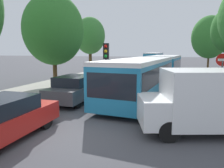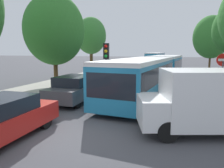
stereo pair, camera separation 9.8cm
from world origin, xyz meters
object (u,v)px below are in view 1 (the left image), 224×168
at_px(traffic_light, 106,59).
at_px(tree_left_far, 90,36).
at_px(queued_car_black, 138,67).
at_px(queued_car_tan, 125,71).
at_px(queued_car_white, 144,64).
at_px(articulated_bus, 153,71).
at_px(white_van, 215,99).
at_px(city_bus_rear, 154,57).
at_px(queued_car_silver, 112,77).
at_px(tree_right_far, 209,38).
at_px(tree_left_mid, 53,30).
at_px(queued_car_graphite, 75,89).
at_px(no_entry_sign, 222,71).
at_px(queued_car_red, 2,119).

relative_size(traffic_light, tree_left_far, 0.51).
bearing_deg(tree_left_far, queued_car_black, 53.13).
bearing_deg(queued_car_tan, queued_car_white, -0.78).
height_order(articulated_bus, white_van, articulated_bus).
height_order(city_bus_rear, white_van, city_bus_rear).
distance_m(queued_car_silver, tree_right_far, 18.52).
bearing_deg(white_van, tree_left_mid, -51.65).
relative_size(queued_car_graphite, no_entry_sign, 1.56).
relative_size(queued_car_silver, queued_car_tan, 1.02).
xyz_separation_m(articulated_bus, traffic_light, (-2.16, -4.75, 1.06)).
bearing_deg(tree_left_far, queued_car_silver, -53.28).
relative_size(queued_car_silver, tree_right_far, 0.57).
xyz_separation_m(queued_car_silver, tree_left_far, (-4.40, 5.90, 3.84)).
bearing_deg(no_entry_sign, queued_car_tan, -140.07).
relative_size(articulated_bus, queued_car_white, 3.92).
bearing_deg(queued_car_graphite, white_van, -113.06).
height_order(articulated_bus, queued_car_graphite, articulated_bus).
height_order(queued_car_black, tree_right_far, tree_right_far).
bearing_deg(tree_left_far, tree_right_far, 35.74).
height_order(white_van, traffic_light, traffic_light).
bearing_deg(no_entry_sign, traffic_light, -77.23).
relative_size(city_bus_rear, queued_car_black, 2.84).
bearing_deg(tree_left_mid, traffic_light, -33.78).
height_order(queued_car_tan, tree_right_far, tree_right_far).
xyz_separation_m(queued_car_silver, queued_car_black, (0.04, 11.81, -0.05)).
bearing_deg(tree_left_far, no_entry_sign, -39.38).
bearing_deg(traffic_light, tree_left_far, -162.31).
xyz_separation_m(city_bus_rear, queued_car_silver, (0.16, -33.27, -0.67)).
relative_size(queued_car_silver, queued_car_black, 1.06).
height_order(queued_car_black, white_van, white_van).
distance_m(articulated_bus, queued_car_white, 18.71).
xyz_separation_m(articulated_bus, queued_car_graphite, (-3.89, -5.30, -0.67)).
relative_size(queued_car_tan, tree_left_mid, 0.58).
bearing_deg(queued_car_silver, no_entry_sign, -117.71).
height_order(queued_car_graphite, no_entry_sign, no_entry_sign).
height_order(tree_left_mid, tree_left_far, tree_left_mid).
distance_m(city_bus_rear, queued_car_tan, 28.01).
relative_size(queued_car_red, tree_right_far, 0.55).
height_order(queued_car_black, tree_left_mid, tree_left_mid).
distance_m(queued_car_red, tree_left_far, 18.61).
xyz_separation_m(city_bus_rear, queued_car_white, (0.22, -15.60, -0.69)).
distance_m(queued_car_red, queued_car_black, 23.62).
bearing_deg(queued_car_graphite, queued_car_white, -1.17).
relative_size(articulated_bus, queued_car_black, 4.10).
distance_m(queued_car_red, tree_right_far, 29.25).
bearing_deg(traffic_light, articulated_bus, 146.46).
distance_m(articulated_bus, city_bus_rear, 34.17).
relative_size(no_entry_sign, tree_left_far, 0.42).
bearing_deg(queued_car_silver, tree_right_far, -30.38).
xyz_separation_m(queued_car_tan, queued_car_black, (0.13, 6.54, -0.03)).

